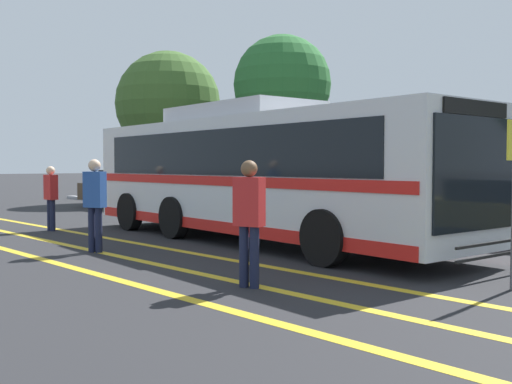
{
  "coord_description": "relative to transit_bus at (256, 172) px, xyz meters",
  "views": [
    {
      "loc": [
        10.09,
        -9.76,
        1.75
      ],
      "look_at": [
        0.09,
        -0.4,
        1.14
      ],
      "focal_mm": 42.0,
      "sensor_mm": 36.0,
      "label": 1
    }
  ],
  "objects": [
    {
      "name": "lane_strip_0",
      "position": [
        0.02,
        -2.2,
        -1.6
      ],
      "size": [
        31.02,
        0.2,
        0.01
      ],
      "primitive_type": "cube",
      "rotation": [
        0.0,
        0.0,
        1.57
      ],
      "color": "gold",
      "rests_on": "ground_plane"
    },
    {
      "name": "pedestrian_0",
      "position": [
        -5.31,
        -2.49,
        -0.62
      ],
      "size": [
        0.42,
        0.23,
        1.72
      ],
      "rotation": [
        0.0,
        0.0,
        0.0
      ],
      "color": "#191E38",
      "rests_on": "ground_plane"
    },
    {
      "name": "parked_car_2",
      "position": [
        2.58,
        3.76,
        -0.8
      ],
      "size": [
        4.97,
        2.0,
        1.63
      ],
      "rotation": [
        0.0,
        0.0,
        1.62
      ],
      "color": "#9E9EA3",
      "rests_on": "ground_plane"
    },
    {
      "name": "parked_car_0",
      "position": [
        -11.29,
        3.45,
        -0.83
      ],
      "size": [
        4.76,
        2.18,
        1.55
      ],
      "rotation": [
        0.0,
        0.0,
        1.64
      ],
      "color": "#4C3823",
      "rests_on": "ground_plane"
    },
    {
      "name": "parked_car_1",
      "position": [
        -4.57,
        3.46,
        -0.94
      ],
      "size": [
        4.82,
        2.0,
        1.29
      ],
      "rotation": [
        0.0,
        0.0,
        1.63
      ],
      "color": "#335B33",
      "rests_on": "ground_plane"
    },
    {
      "name": "pedestrian_1",
      "position": [
        -0.91,
        -3.55,
        -0.53
      ],
      "size": [
        0.47,
        0.38,
        1.87
      ],
      "rotation": [
        0.0,
        0.0,
        3.57
      ],
      "color": "#191E38",
      "rests_on": "ground_plane"
    },
    {
      "name": "pedestrian_2",
      "position": [
        3.75,
        -3.63,
        -0.56
      ],
      "size": [
        0.47,
        0.34,
        1.82
      ],
      "rotation": [
        0.0,
        0.0,
        3.46
      ],
      "color": "#191E38",
      "rests_on": "ground_plane"
    },
    {
      "name": "ground_plane",
      "position": [
        -0.08,
        0.39,
        -1.6
      ],
      "size": [
        220.0,
        220.0,
        0.0
      ],
      "primitive_type": "plane",
      "color": "#262628"
    },
    {
      "name": "tree_1",
      "position": [
        -7.37,
        8.4,
        3.47
      ],
      "size": [
        4.03,
        4.03,
        7.1
      ],
      "color": "#513823",
      "rests_on": "ground_plane"
    },
    {
      "name": "curb_strip",
      "position": [
        0.02,
        4.91,
        -1.53
      ],
      "size": [
        39.02,
        0.36,
        0.15
      ],
      "primitive_type": "cube",
      "color": "#99999E",
      "rests_on": "ground_plane"
    },
    {
      "name": "lane_strip_2",
      "position": [
        0.02,
        -4.72,
        -1.6
      ],
      "size": [
        31.02,
        0.2,
        0.01
      ],
      "primitive_type": "cube",
      "rotation": [
        0.0,
        0.0,
        1.57
      ],
      "color": "gold",
      "rests_on": "ground_plane"
    },
    {
      "name": "transit_bus",
      "position": [
        0.0,
        0.0,
        0.0
      ],
      "size": [
        11.48,
        3.4,
        3.16
      ],
      "rotation": [
        0.0,
        0.0,
        -1.65
      ],
      "color": "silver",
      "rests_on": "ground_plane"
    },
    {
      "name": "tree_0",
      "position": [
        -13.42,
        6.93,
        3.01
      ],
      "size": [
        4.9,
        4.9,
        7.08
      ],
      "color": "#513823",
      "rests_on": "ground_plane"
    },
    {
      "name": "lane_strip_1",
      "position": [
        0.02,
        -3.48,
        -1.6
      ],
      "size": [
        31.02,
        0.2,
        0.01
      ],
      "primitive_type": "cube",
      "rotation": [
        0.0,
        0.0,
        1.57
      ],
      "color": "gold",
      "rests_on": "ground_plane"
    }
  ]
}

